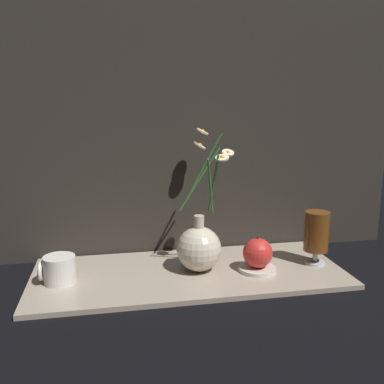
# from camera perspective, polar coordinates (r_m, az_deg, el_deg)

# --- Properties ---
(ground_plane) EXTENTS (6.00, 6.00, 0.00)m
(ground_plane) POSITION_cam_1_polar(r_m,az_deg,el_deg) (1.10, -0.39, -11.05)
(ground_plane) COLOR black
(shelf) EXTENTS (0.77, 0.32, 0.01)m
(shelf) POSITION_cam_1_polar(r_m,az_deg,el_deg) (1.09, -0.39, -10.76)
(shelf) COLOR tan
(shelf) RESTS_ON ground_plane
(backdrop_wall) EXTENTS (1.27, 0.02, 1.10)m
(backdrop_wall) POSITION_cam_1_polar(r_m,az_deg,el_deg) (1.18, -2.05, 17.88)
(backdrop_wall) COLOR #2D2823
(backdrop_wall) RESTS_ON ground_plane
(vase_with_flowers) EXTENTS (0.14, 0.18, 0.35)m
(vase_with_flowers) POSITION_cam_1_polar(r_m,az_deg,el_deg) (1.07, 0.97, -7.21)
(vase_with_flowers) COLOR beige
(vase_with_flowers) RESTS_ON shelf
(yellow_mug) EXTENTS (0.08, 0.07, 0.06)m
(yellow_mug) POSITION_cam_1_polar(r_m,az_deg,el_deg) (1.06, -17.37, -9.84)
(yellow_mug) COLOR silver
(yellow_mug) RESTS_ON shelf
(tea_glass) EXTENTS (0.06, 0.06, 0.14)m
(tea_glass) POSITION_cam_1_polar(r_m,az_deg,el_deg) (1.15, 16.26, -5.25)
(tea_glass) COLOR silver
(tea_glass) RESTS_ON shelf
(saucer_plate) EXTENTS (0.09, 0.09, 0.01)m
(saucer_plate) POSITION_cam_1_polar(r_m,az_deg,el_deg) (1.10, 8.68, -10.09)
(saucer_plate) COLOR silver
(saucer_plate) RESTS_ON shelf
(orange_fruit) EXTENTS (0.07, 0.07, 0.08)m
(orange_fruit) POSITION_cam_1_polar(r_m,az_deg,el_deg) (1.09, 8.75, -8.03)
(orange_fruit) COLOR red
(orange_fruit) RESTS_ON saucer_plate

